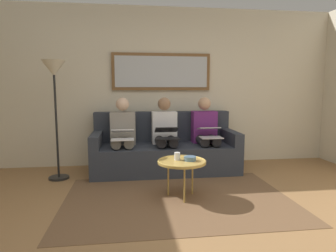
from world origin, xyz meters
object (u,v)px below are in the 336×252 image
(person_right, at_px, (123,133))
(laptop_white, at_px, (123,135))
(laptop_black, at_px, (167,134))
(cup, at_px, (177,156))
(laptop_silver, at_px, (210,132))
(person_left, at_px, (206,131))
(standing_lamp, at_px, (54,82))
(coffee_table, at_px, (182,162))
(person_middle, at_px, (165,132))
(framed_mirror, at_px, (162,72))
(couch, at_px, (164,150))
(bowl, at_px, (190,159))

(person_right, distance_m, laptop_white, 0.25)
(laptop_black, bearing_deg, laptop_white, 1.13)
(cup, relative_size, laptop_white, 0.27)
(laptop_silver, bearing_deg, person_left, -90.00)
(laptop_silver, relative_size, person_right, 0.32)
(laptop_silver, height_order, standing_lamp, standing_lamp)
(laptop_black, bearing_deg, coffee_table, 93.42)
(person_left, relative_size, person_right, 1.00)
(person_left, xyz_separation_m, person_middle, (0.64, 0.00, 0.00))
(laptop_white, relative_size, standing_lamp, 0.20)
(framed_mirror, bearing_deg, laptop_white, 47.70)
(framed_mirror, xyz_separation_m, person_right, (0.64, 0.46, -0.94))
(person_right, xyz_separation_m, standing_lamp, (0.91, 0.20, 0.76))
(laptop_silver, distance_m, person_middle, 0.69)
(person_left, height_order, laptop_silver, person_left)
(couch, height_order, bowl, couch)
(framed_mirror, distance_m, laptop_white, 1.33)
(framed_mirror, relative_size, person_middle, 1.42)
(person_middle, height_order, person_right, same)
(bowl, bearing_deg, laptop_silver, -118.36)
(laptop_black, bearing_deg, standing_lamp, -1.28)
(person_left, height_order, person_middle, same)
(laptop_silver, distance_m, standing_lamp, 2.31)
(person_left, bearing_deg, couch, -6.13)
(cup, distance_m, person_middle, 1.10)
(laptop_silver, xyz_separation_m, person_right, (1.28, -0.24, -0.02))
(person_left, xyz_separation_m, laptop_white, (1.28, 0.25, 0.02))
(framed_mirror, relative_size, coffee_table, 2.86)
(couch, relative_size, person_left, 1.93)
(cup, xyz_separation_m, person_right, (0.65, -1.10, 0.12))
(bowl, relative_size, laptop_silver, 0.39)
(framed_mirror, relative_size, bowl, 11.35)
(person_right, bearing_deg, laptop_black, 159.94)
(person_left, distance_m, person_right, 1.28)
(laptop_black, bearing_deg, couch, -90.00)
(standing_lamp, bearing_deg, laptop_black, 178.72)
(person_right, relative_size, standing_lamp, 0.69)
(coffee_table, xyz_separation_m, laptop_black, (0.05, -0.92, 0.20))
(cup, height_order, laptop_black, laptop_black)
(couch, xyz_separation_m, bowl, (-0.15, 1.22, 0.15))
(framed_mirror, bearing_deg, bowl, 95.40)
(laptop_black, distance_m, standing_lamp, 1.72)
(coffee_table, xyz_separation_m, bowl, (-0.10, -0.00, 0.04))
(laptop_silver, xyz_separation_m, laptop_white, (1.28, 0.00, -0.01))
(coffee_table, xyz_separation_m, laptop_silver, (-0.59, -0.91, 0.21))
(bowl, relative_size, laptop_black, 0.39)
(bowl, xyz_separation_m, standing_lamp, (1.70, -0.95, 0.91))
(couch, height_order, laptop_white, couch)
(bowl, xyz_separation_m, person_middle, (0.15, -1.15, 0.14))
(cup, bearing_deg, laptop_white, -52.58)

